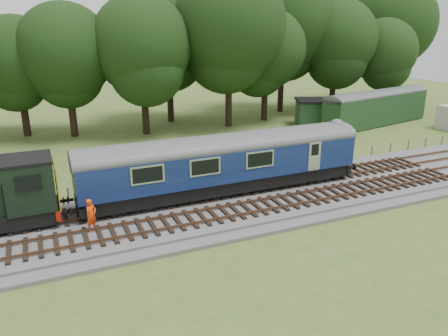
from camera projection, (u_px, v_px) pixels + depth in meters
name	position (u px, v px, depth m)	size (l,w,h in m)	color
ground	(215.00, 209.00, 26.44)	(120.00, 120.00, 0.00)	#436424
ballast	(215.00, 206.00, 26.38)	(70.00, 7.00, 0.35)	#4C4C4F
track_north	(206.00, 194.00, 27.52)	(67.20, 2.40, 0.21)	black
track_south	(225.00, 212.00, 24.91)	(67.20, 2.40, 0.21)	black
fence	(190.00, 184.00, 30.34)	(64.00, 0.12, 1.00)	#6B6054
tree_line	(135.00, 130.00, 45.53)	(70.00, 8.00, 18.00)	black
dmu_railcar	(224.00, 159.00, 27.28)	(18.05, 2.86, 3.88)	black
worker	(91.00, 215.00, 22.60)	(0.65, 0.43, 1.79)	#F7430D
parked_coach	(377.00, 106.00, 46.98)	(14.64, 5.30, 3.69)	#1C3E1D
shed	(312.00, 112.00, 47.05)	(4.52, 4.52, 2.82)	#1C3E1D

